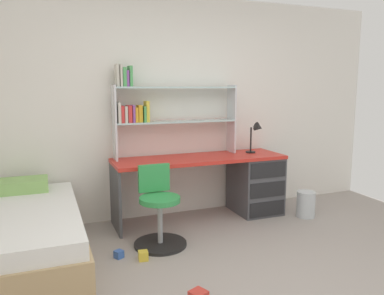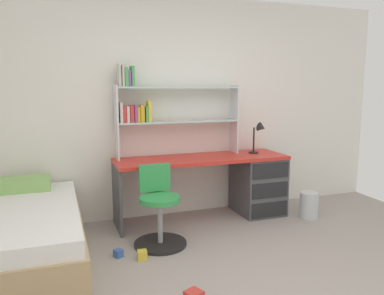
% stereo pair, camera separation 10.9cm
% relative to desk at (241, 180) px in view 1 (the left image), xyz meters
% --- Properties ---
extents(room_shell, '(5.54, 5.41, 2.60)m').
position_rel_desk_xyz_m(room_shell, '(-1.85, -0.75, 0.88)').
color(room_shell, white).
rests_on(room_shell, ground_plane).
extents(desk, '(2.01, 0.60, 0.74)m').
position_rel_desk_xyz_m(desk, '(0.00, 0.00, 0.00)').
color(desk, red).
rests_on(desk, ground_plane).
extents(bookshelf_hutch, '(1.46, 0.22, 1.05)m').
position_rel_desk_xyz_m(bookshelf_hutch, '(-1.00, 0.18, 0.91)').
color(bookshelf_hutch, silver).
rests_on(bookshelf_hutch, desk).
extents(desk_lamp, '(0.20, 0.17, 0.38)m').
position_rel_desk_xyz_m(desk_lamp, '(0.22, 0.02, 0.58)').
color(desk_lamp, black).
rests_on(desk_lamp, desk).
extents(swivel_chair, '(0.52, 0.52, 0.78)m').
position_rel_desk_xyz_m(swivel_chair, '(-1.20, -0.54, -0.11)').
color(swivel_chair, black).
rests_on(swivel_chair, ground_plane).
extents(bed_platform, '(1.02, 1.82, 0.64)m').
position_rel_desk_xyz_m(bed_platform, '(-2.45, -0.59, -0.16)').
color(bed_platform, tan).
rests_on(bed_platform, ground_plane).
extents(waste_bin, '(0.22, 0.22, 0.31)m').
position_rel_desk_xyz_m(waste_bin, '(0.68, -0.40, -0.26)').
color(waste_bin, silver).
rests_on(waste_bin, ground_plane).
extents(toy_block_yellow_0, '(0.09, 0.09, 0.08)m').
position_rel_desk_xyz_m(toy_block_yellow_0, '(-1.44, -0.83, -0.38)').
color(toy_block_yellow_0, gold).
rests_on(toy_block_yellow_0, ground_plane).
extents(toy_block_blue_1, '(0.10, 0.10, 0.07)m').
position_rel_desk_xyz_m(toy_block_blue_1, '(-1.64, -0.70, -0.38)').
color(toy_block_blue_1, '#3860B7').
rests_on(toy_block_blue_1, ground_plane).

